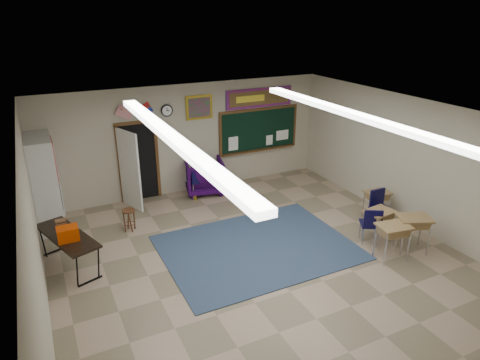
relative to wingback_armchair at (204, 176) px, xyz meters
name	(u,v)px	position (x,y,z in m)	size (l,w,h in m)	color
floor	(268,269)	(-0.31, -4.15, -0.48)	(9.00, 9.00, 0.00)	gray
back_wall	(188,139)	(-0.31, 0.35, 1.02)	(8.00, 0.04, 3.00)	#AFA78E
left_wall	(35,250)	(-4.31, -4.15, 1.02)	(0.04, 9.00, 3.00)	#AFA78E
right_wall	(424,168)	(3.69, -4.15, 1.02)	(0.04, 9.00, 3.00)	#AFA78E
ceiling	(272,122)	(-0.31, -4.15, 2.52)	(8.00, 9.00, 0.04)	silver
area_rug	(258,247)	(-0.11, -3.35, -0.47)	(4.00, 3.00, 0.02)	#2D3B56
fluorescent_strips	(272,125)	(-0.31, -4.15, 2.46)	(3.86, 6.00, 0.10)	white
doorway	(136,164)	(-1.81, 0.20, 0.58)	(1.10, 0.89, 2.16)	black
chalkboard	(259,131)	(1.89, 0.31, 0.99)	(2.55, 0.14, 1.30)	#513217
bulletin_board	(259,98)	(1.89, 0.32, 1.97)	(2.10, 0.05, 0.55)	red
framed_art_print	(199,107)	(0.04, 0.32, 1.87)	(0.75, 0.05, 0.65)	#AD9021
wall_clock	(167,111)	(-0.86, 0.32, 1.87)	(0.32, 0.05, 0.32)	black
wall_flags	(134,109)	(-1.71, 0.29, 2.00)	(1.16, 0.06, 0.70)	red
storage_cabinet	(45,183)	(-4.02, -0.30, 0.62)	(0.59, 1.25, 2.20)	silver
wingback_armchair	(204,176)	(0.00, 0.00, 0.00)	(1.02, 1.05, 0.95)	#230537
student_chair_reading	(196,181)	(-0.31, -0.19, -0.02)	(0.45, 0.45, 0.91)	black
student_chair_desk_a	(370,225)	(2.21, -4.22, -0.04)	(0.44, 0.44, 0.87)	black
student_chair_desk_b	(382,210)	(2.93, -3.81, -0.02)	(0.46, 0.46, 0.91)	black
student_desk_front_left	(378,224)	(2.41, -4.26, -0.06)	(0.68, 0.54, 0.75)	olive
student_desk_front_right	(376,203)	(3.17, -3.38, -0.08)	(0.63, 0.50, 0.71)	olive
student_desk_back_left	(392,240)	(2.15, -4.93, -0.05)	(0.72, 0.58, 0.77)	olive
student_desk_back_right	(412,232)	(2.76, -4.88, -0.03)	(0.81, 0.73, 0.80)	olive
folding_table	(69,249)	(-3.81, -2.33, -0.08)	(1.12, 1.84, 0.99)	black
wooden_stool	(129,220)	(-2.41, -1.34, -0.21)	(0.30, 0.30, 0.52)	#532F18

